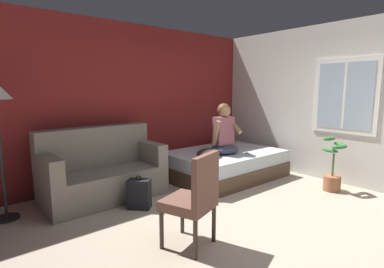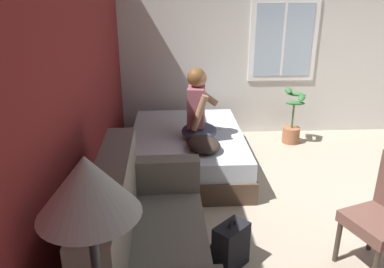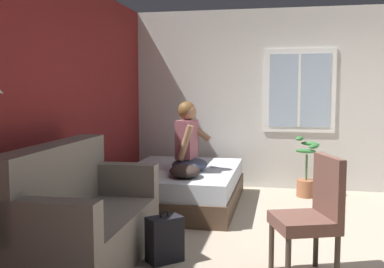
{
  "view_description": "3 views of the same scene",
  "coord_description": "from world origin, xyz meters",
  "px_view_note": "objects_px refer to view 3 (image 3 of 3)",
  "views": [
    {
      "loc": [
        -2.65,
        -1.78,
        1.6
      ],
      "look_at": [
        0.14,
        1.54,
        0.94
      ],
      "focal_mm": 28.0,
      "sensor_mm": 36.0,
      "label": 1
    },
    {
      "loc": [
        -3.27,
        2.1,
        2.2
      ],
      "look_at": [
        0.39,
        1.9,
        0.78
      ],
      "focal_mm": 35.0,
      "sensor_mm": 36.0,
      "label": 2
    },
    {
      "loc": [
        -4.4,
        0.66,
        1.5
      ],
      "look_at": [
        0.64,
        1.66,
        0.99
      ],
      "focal_mm": 42.0,
      "sensor_mm": 36.0,
      "label": 3
    }
  ],
  "objects_px": {
    "couch": "(80,220)",
    "person_seated": "(188,143)",
    "side_chair": "(312,212)",
    "potted_plant": "(306,176)",
    "bed": "(181,187)",
    "cell_phone": "(212,167)",
    "backpack": "(164,240)",
    "throw_pillow": "(185,171)"
  },
  "relations": [
    {
      "from": "couch",
      "to": "person_seated",
      "type": "distance_m",
      "value": 2.12
    },
    {
      "from": "side_chair",
      "to": "potted_plant",
      "type": "bearing_deg",
      "value": -2.15
    },
    {
      "from": "bed",
      "to": "cell_phone",
      "type": "distance_m",
      "value": 0.49
    },
    {
      "from": "backpack",
      "to": "bed",
      "type": "bearing_deg",
      "value": 8.31
    },
    {
      "from": "person_seated",
      "to": "couch",
      "type": "bearing_deg",
      "value": 165.1
    },
    {
      "from": "couch",
      "to": "throw_pillow",
      "type": "distance_m",
      "value": 1.7
    },
    {
      "from": "bed",
      "to": "cell_phone",
      "type": "relative_size",
      "value": 14.03
    },
    {
      "from": "couch",
      "to": "cell_phone",
      "type": "distance_m",
      "value": 2.45
    },
    {
      "from": "side_chair",
      "to": "throw_pillow",
      "type": "xyz_separation_m",
      "value": [
        1.46,
        1.35,
        0.02
      ]
    },
    {
      "from": "bed",
      "to": "backpack",
      "type": "height_order",
      "value": "bed"
    },
    {
      "from": "couch",
      "to": "person_seated",
      "type": "height_order",
      "value": "person_seated"
    },
    {
      "from": "side_chair",
      "to": "throw_pillow",
      "type": "bearing_deg",
      "value": 42.79
    },
    {
      "from": "bed",
      "to": "person_seated",
      "type": "height_order",
      "value": "person_seated"
    },
    {
      "from": "backpack",
      "to": "throw_pillow",
      "type": "relative_size",
      "value": 0.95
    },
    {
      "from": "backpack",
      "to": "throw_pillow",
      "type": "xyz_separation_m",
      "value": [
        1.38,
        0.11,
        0.36
      ]
    },
    {
      "from": "person_seated",
      "to": "throw_pillow",
      "type": "relative_size",
      "value": 1.82
    },
    {
      "from": "person_seated",
      "to": "cell_phone",
      "type": "distance_m",
      "value": 0.54
    },
    {
      "from": "potted_plant",
      "to": "couch",
      "type": "bearing_deg",
      "value": 145.06
    },
    {
      "from": "side_chair",
      "to": "person_seated",
      "type": "relative_size",
      "value": 1.12
    },
    {
      "from": "bed",
      "to": "side_chair",
      "type": "relative_size",
      "value": 2.06
    },
    {
      "from": "throw_pillow",
      "to": "cell_phone",
      "type": "bearing_deg",
      "value": -16.57
    },
    {
      "from": "couch",
      "to": "side_chair",
      "type": "bearing_deg",
      "value": -86.15
    },
    {
      "from": "couch",
      "to": "throw_pillow",
      "type": "xyz_separation_m",
      "value": [
        1.59,
        -0.57,
        0.16
      ]
    },
    {
      "from": "person_seated",
      "to": "backpack",
      "type": "relative_size",
      "value": 1.91
    },
    {
      "from": "couch",
      "to": "throw_pillow",
      "type": "relative_size",
      "value": 3.58
    },
    {
      "from": "potted_plant",
      "to": "backpack",
      "type": "bearing_deg",
      "value": 153.42
    },
    {
      "from": "side_chair",
      "to": "potted_plant",
      "type": "xyz_separation_m",
      "value": [
        2.78,
        -0.1,
        -0.23
      ]
    },
    {
      "from": "side_chair",
      "to": "cell_phone",
      "type": "relative_size",
      "value": 6.81
    },
    {
      "from": "bed",
      "to": "person_seated",
      "type": "relative_size",
      "value": 2.31
    },
    {
      "from": "cell_phone",
      "to": "throw_pillow",
      "type": "bearing_deg",
      "value": -157.37
    },
    {
      "from": "bed",
      "to": "side_chair",
      "type": "distance_m",
      "value": 2.55
    },
    {
      "from": "couch",
      "to": "backpack",
      "type": "relative_size",
      "value": 3.75
    },
    {
      "from": "bed",
      "to": "potted_plant",
      "type": "relative_size",
      "value": 2.38
    },
    {
      "from": "couch",
      "to": "cell_phone",
      "type": "xyz_separation_m",
      "value": [
        2.31,
        -0.79,
        0.09
      ]
    },
    {
      "from": "side_chair",
      "to": "throw_pillow",
      "type": "distance_m",
      "value": 1.99
    },
    {
      "from": "potted_plant",
      "to": "throw_pillow",
      "type": "bearing_deg",
      "value": 132.08
    },
    {
      "from": "person_seated",
      "to": "cell_phone",
      "type": "xyz_separation_m",
      "value": [
        0.31,
        -0.26,
        -0.35
      ]
    },
    {
      "from": "side_chair",
      "to": "cell_phone",
      "type": "height_order",
      "value": "side_chair"
    },
    {
      "from": "couch",
      "to": "bed",
      "type": "bearing_deg",
      "value": -10.63
    },
    {
      "from": "couch",
      "to": "side_chair",
      "type": "distance_m",
      "value": 1.94
    },
    {
      "from": "bed",
      "to": "potted_plant",
      "type": "bearing_deg",
      "value": -64.94
    },
    {
      "from": "person_seated",
      "to": "cell_phone",
      "type": "height_order",
      "value": "person_seated"
    }
  ]
}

